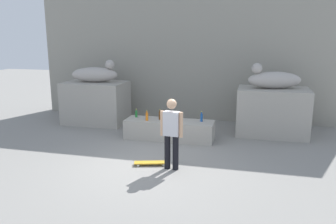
% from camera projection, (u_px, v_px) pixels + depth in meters
% --- Properties ---
extents(ground_plane, '(40.00, 40.00, 0.00)m').
position_uv_depth(ground_plane, '(147.00, 165.00, 8.21)').
color(ground_plane, gray).
extents(facade_wall, '(11.38, 0.60, 5.62)m').
position_uv_depth(facade_wall, '(189.00, 42.00, 12.45)').
color(facade_wall, gray).
rests_on(facade_wall, ground_plane).
extents(pedestal_left, '(2.13, 1.38, 1.47)m').
position_uv_depth(pedestal_left, '(96.00, 103.00, 12.04)').
color(pedestal_left, '#A39E93').
rests_on(pedestal_left, ground_plane).
extents(pedestal_right, '(2.13, 1.38, 1.47)m').
position_uv_depth(pedestal_right, '(272.00, 112.00, 10.60)').
color(pedestal_right, '#A39E93').
rests_on(pedestal_right, ground_plane).
extents(statue_reclining_left, '(1.67, 0.84, 0.78)m').
position_uv_depth(statue_reclining_left, '(96.00, 74.00, 11.82)').
color(statue_reclining_left, '#AFA8A1').
rests_on(statue_reclining_left, pedestal_left).
extents(statue_reclining_right, '(1.68, 0.87, 0.78)m').
position_uv_depth(statue_reclining_right, '(273.00, 79.00, 10.38)').
color(statue_reclining_right, '#AFA8A1').
rests_on(statue_reclining_right, pedestal_right).
extents(ledge_block, '(2.67, 0.80, 0.58)m').
position_uv_depth(ledge_block, '(169.00, 130.00, 10.23)').
color(ledge_block, '#A39E93').
rests_on(ledge_block, ground_plane).
extents(skater, '(0.54, 0.23, 1.67)m').
position_uv_depth(skater, '(172.00, 131.00, 7.78)').
color(skater, black).
rests_on(skater, ground_plane).
extents(skateboard, '(0.82, 0.42, 0.08)m').
position_uv_depth(skateboard, '(151.00, 163.00, 8.19)').
color(skateboard, gold).
rests_on(skateboard, ground_plane).
extents(bottle_green, '(0.07, 0.07, 0.26)m').
position_uv_depth(bottle_green, '(136.00, 114.00, 10.55)').
color(bottle_green, '#1E722D').
rests_on(bottle_green, ledge_block).
extents(bottle_orange, '(0.08, 0.08, 0.30)m').
position_uv_depth(bottle_orange, '(147.00, 116.00, 10.13)').
color(bottle_orange, orange).
rests_on(bottle_orange, ledge_block).
extents(bottle_blue, '(0.07, 0.07, 0.30)m').
position_uv_depth(bottle_blue, '(201.00, 117.00, 10.00)').
color(bottle_blue, '#194C99').
rests_on(bottle_blue, ledge_block).
extents(bottle_brown, '(0.07, 0.07, 0.32)m').
position_uv_depth(bottle_brown, '(160.00, 115.00, 10.23)').
color(bottle_brown, '#593314').
rests_on(bottle_brown, ledge_block).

